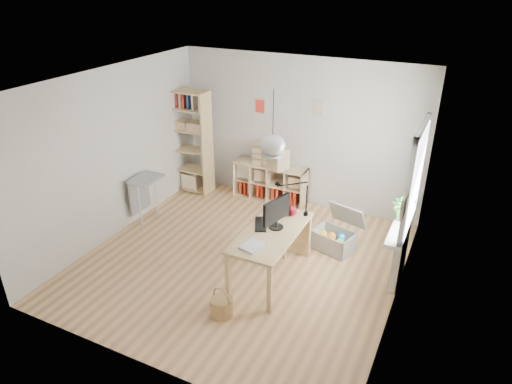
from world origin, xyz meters
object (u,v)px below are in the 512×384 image
at_px(chair, 273,233).
at_px(storage_chest, 336,236).
at_px(monitor, 276,212).
at_px(desk, 271,237).
at_px(cube_shelf, 270,185).
at_px(drawer_chest, 271,156).
at_px(tall_bookshelf, 190,138).

bearing_deg(chair, storage_chest, 57.44).
bearing_deg(monitor, desk, -85.70).
height_order(chair, monitor, monitor).
height_order(cube_shelf, chair, chair).
bearing_deg(desk, chair, 111.08).
height_order(desk, drawer_chest, drawer_chest).
height_order(storage_chest, drawer_chest, drawer_chest).
relative_size(cube_shelf, storage_chest, 1.70).
relative_size(chair, drawer_chest, 1.12).
distance_m(chair, monitor, 0.68).
bearing_deg(chair, desk, -52.68).
relative_size(chair, monitor, 1.51).
xyz_separation_m(cube_shelf, drawer_chest, (0.03, -0.04, 0.61)).
relative_size(desk, cube_shelf, 1.07).
bearing_deg(cube_shelf, tall_bookshelf, -169.81).
relative_size(desk, tall_bookshelf, 0.75).
bearing_deg(chair, drawer_chest, 131.30).
bearing_deg(drawer_chest, tall_bookshelf, -148.29).
height_order(cube_shelf, storage_chest, cube_shelf).
xyz_separation_m(desk, tall_bookshelf, (-2.59, 1.95, 0.43)).
height_order(chair, drawer_chest, drawer_chest).
height_order(chair, storage_chest, chair).
relative_size(desk, monitor, 2.98).
bearing_deg(cube_shelf, desk, -65.39).
distance_m(monitor, drawer_chest, 2.31).
height_order(storage_chest, monitor, monitor).
xyz_separation_m(cube_shelf, chair, (0.85, -1.79, 0.13)).
relative_size(tall_bookshelf, drawer_chest, 2.96).
xyz_separation_m(desk, chair, (-0.17, 0.44, -0.22)).
distance_m(cube_shelf, drawer_chest, 0.62).
distance_m(desk, storage_chest, 1.36).
distance_m(tall_bookshelf, monitor, 3.19).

